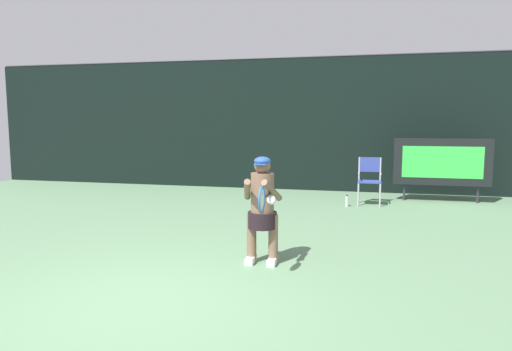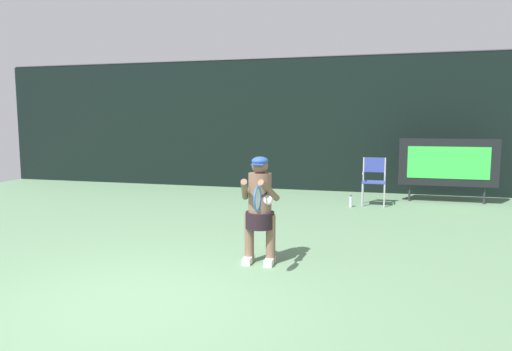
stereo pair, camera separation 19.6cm
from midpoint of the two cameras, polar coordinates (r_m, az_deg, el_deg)
name	(u,v)px [view 1 (the left image)]	position (r m, az deg, el deg)	size (l,w,h in m)	color
ground	(133,310)	(5.16, -15.97, -15.59)	(18.00, 22.00, 0.03)	#628963
backdrop_screen	(284,125)	(13.04, 2.98, 6.24)	(18.00, 0.12, 3.66)	black
scoreboard	(442,162)	(11.82, 21.33, 1.54)	(2.20, 0.21, 1.50)	black
umpire_chair	(370,178)	(10.98, 13.23, -0.27)	(0.52, 0.44, 1.08)	#B7B7BC
water_bottle	(347,201)	(10.66, 10.54, -3.11)	(0.07, 0.07, 0.27)	silver
tennis_player	(262,206)	(6.25, -0.13, -3.77)	(0.53, 0.61, 1.45)	white
tennis_racket	(262,199)	(5.58, -0.23, -2.85)	(0.03, 0.60, 0.31)	black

